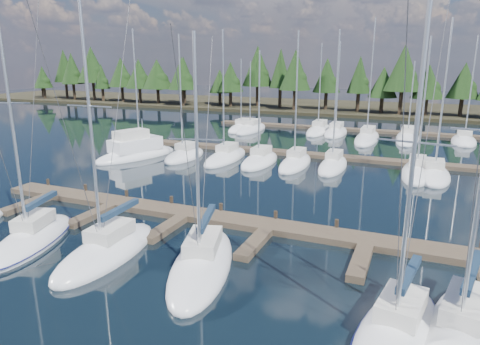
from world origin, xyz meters
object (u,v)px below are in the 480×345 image
at_px(front_sailboat_3, 202,264).
at_px(motor_yacht_left, 136,152).
at_px(main_dock, 267,230).
at_px(front_sailboat_1, 32,239).
at_px(front_sailboat_5, 460,334).
at_px(front_sailboat_4, 397,334).
at_px(front_sailboat_2, 107,251).

height_order(front_sailboat_3, motor_yacht_left, front_sailboat_3).
relative_size(main_dock, front_sailboat_1, 2.92).
height_order(main_dock, front_sailboat_1, front_sailboat_1).
bearing_deg(front_sailboat_3, motor_yacht_left, 133.03).
bearing_deg(front_sailboat_5, front_sailboat_3, 173.70).
bearing_deg(front_sailboat_5, motor_yacht_left, 144.92).
xyz_separation_m(main_dock, front_sailboat_4, (8.15, -8.13, 0.09)).
bearing_deg(front_sailboat_3, front_sailboat_2, -173.15).
height_order(front_sailboat_5, motor_yacht_left, front_sailboat_5).
xyz_separation_m(front_sailboat_1, front_sailboat_3, (10.69, 1.11, -0.03)).
bearing_deg(main_dock, front_sailboat_3, -104.57).
height_order(main_dock, front_sailboat_4, front_sailboat_4).
xyz_separation_m(front_sailboat_3, front_sailboat_5, (11.91, -1.31, 0.02)).
height_order(front_sailboat_1, front_sailboat_2, front_sailboat_1).
height_order(front_sailboat_3, front_sailboat_5, front_sailboat_5).
height_order(front_sailboat_1, front_sailboat_3, front_sailboat_1).
distance_m(front_sailboat_1, front_sailboat_3, 10.75).
height_order(front_sailboat_1, front_sailboat_5, front_sailboat_1).
bearing_deg(front_sailboat_5, front_sailboat_1, 179.47).
xyz_separation_m(front_sailboat_5, motor_yacht_left, (-31.03, 21.80, 0.26)).
relative_size(front_sailboat_2, front_sailboat_3, 1.20).
height_order(front_sailboat_2, front_sailboat_3, front_sailboat_2).
relative_size(front_sailboat_3, motor_yacht_left, 1.16).
distance_m(main_dock, front_sailboat_5, 12.63).
distance_m(front_sailboat_1, front_sailboat_2, 5.15).
distance_m(main_dock, front_sailboat_4, 11.51).
bearing_deg(front_sailboat_4, motor_yacht_left, 141.70).
bearing_deg(motor_yacht_left, front_sailboat_4, -38.30).
xyz_separation_m(main_dock, front_sailboat_3, (-1.53, -5.87, 0.07)).
bearing_deg(front_sailboat_4, front_sailboat_1, 176.77).
xyz_separation_m(front_sailboat_1, motor_yacht_left, (-8.43, 21.59, 0.25)).
bearing_deg(front_sailboat_2, main_dock, 42.70).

